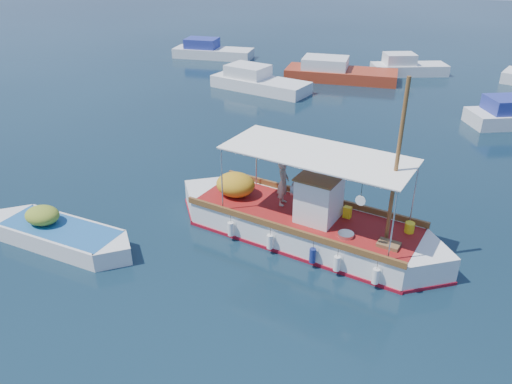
% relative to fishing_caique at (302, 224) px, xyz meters
% --- Properties ---
extents(ground, '(160.00, 160.00, 0.00)m').
position_rel_fishing_caique_xyz_m(ground, '(-0.33, -0.67, -0.56)').
color(ground, black).
rests_on(ground, ground).
extents(fishing_caique, '(10.32, 4.25, 6.41)m').
position_rel_fishing_caique_xyz_m(fishing_caique, '(0.00, 0.00, 0.00)').
color(fishing_caique, white).
rests_on(fishing_caique, ground).
extents(dinghy, '(5.98, 2.07, 1.46)m').
position_rel_fishing_caique_xyz_m(dinghy, '(-7.77, -3.29, -0.25)').
color(dinghy, white).
rests_on(dinghy, ground).
extents(bg_boat_nw, '(7.25, 3.90, 1.80)m').
position_rel_fishing_caique_xyz_m(bg_boat_nw, '(-7.94, 17.24, -0.07)').
color(bg_boat_nw, silver).
rests_on(bg_boat_nw, ground).
extents(bg_boat_n, '(8.23, 3.47, 1.80)m').
position_rel_fishing_caique_xyz_m(bg_boat_n, '(-3.30, 21.71, -0.07)').
color(bg_boat_n, '#993019').
rests_on(bg_boat_n, ground).
extents(bg_boat_far_w, '(6.98, 2.97, 1.80)m').
position_rel_fishing_caique_xyz_m(bg_boat_far_w, '(-15.20, 25.29, -0.07)').
color(bg_boat_far_w, silver).
rests_on(bg_boat_far_w, ground).
extents(bg_boat_far_n, '(5.93, 4.03, 1.80)m').
position_rel_fishing_caique_xyz_m(bg_boat_far_n, '(1.35, 25.14, -0.07)').
color(bg_boat_far_n, silver).
rests_on(bg_boat_far_n, ground).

